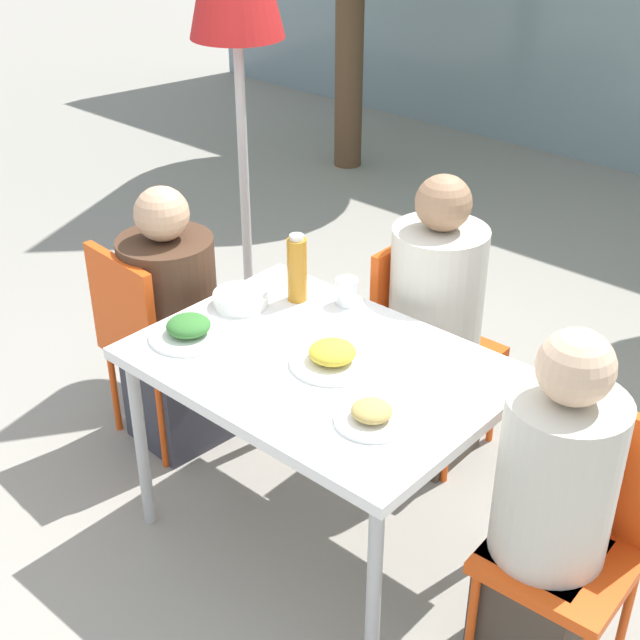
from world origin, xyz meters
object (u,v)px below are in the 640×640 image
Objects in this scene: bottle at (297,269)px; drinking_cup at (347,292)px; chair_right at (576,524)px; salad_bowl at (241,299)px; person_left at (173,329)px; chair_left at (149,333)px; person_right at (550,520)px; person_far at (434,332)px; chair_far at (423,330)px.

drinking_cup is (0.15, 0.09, -0.07)m from bottle.
salad_bowl is (-1.34, -0.03, 0.27)m from chair_right.
person_left is 1.72m from chair_right.
person_right reaches higher than chair_left.
person_far reaches higher than person_right.
person_left reaches higher than chair_right.
bottle is at bearing -28.42° from chair_far.
chair_far is 3.42× the size of bottle.
bottle is at bearing -38.71° from person_far.
salad_bowl is at bearing -30.84° from chair_far.
bottle is at bearing 29.87° from chair_left.
bottle is (-1.22, 0.13, 0.37)m from chair_right.
person_left is 0.99m from chair_far.
person_far is at bearing 52.26° from bottle.
chair_left is 3.42× the size of bottle.
chair_right is at bearing 8.66° from chair_left.
bottle is (0.50, 0.19, 0.36)m from person_left.
person_right is 1.34× the size of chair_far.
chair_left is at bearing -48.50° from chair_far.
person_left is at bearing -159.31° from bottle.
person_left is 0.95× the size of person_right.
chair_left is at bearing -154.53° from bottle.
bottle is (-0.32, -0.42, 0.32)m from person_far.
person_left is 0.46m from salad_bowl.
salad_bowl is (-1.29, 0.05, 0.23)m from person_right.
person_left reaches higher than salad_bowl.
person_right is at bearing -2.15° from salad_bowl.
chair_left reaches higher than salad_bowl.
drinking_cup is 0.38m from salad_bowl.
bottle is at bearing -148.90° from drinking_cup.
chair_far is 0.78m from salad_bowl.
bottle is 0.23m from salad_bowl.
person_left is (0.06, 0.08, 0.00)m from chair_left.
chair_far reaches higher than salad_bowl.
chair_far is 0.11m from person_far.
person_left is at bearing -0.74° from chair_right.
drinking_cup is at bearing -14.63° from chair_right.
bottle reaches higher than drinking_cup.
drinking_cup is (-0.09, -0.37, 0.29)m from chair_far.
bottle is (-0.24, -0.47, 0.37)m from chair_far.
drinking_cup is at bearing 31.10° from bottle.
chair_far is at bearing 76.73° from drinking_cup.
person_left is 5.66× the size of salad_bowl.
chair_far reaches higher than drinking_cup.
chair_right is 8.96× the size of drinking_cup.
salad_bowl is (0.43, 0.10, 0.27)m from chair_left.
chair_right is at bearing 57.38° from person_far.
chair_far is at bearing -38.92° from person_right.
chair_far is at bearing 60.12° from salad_bowl.
person_right is 4.60× the size of bottle.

